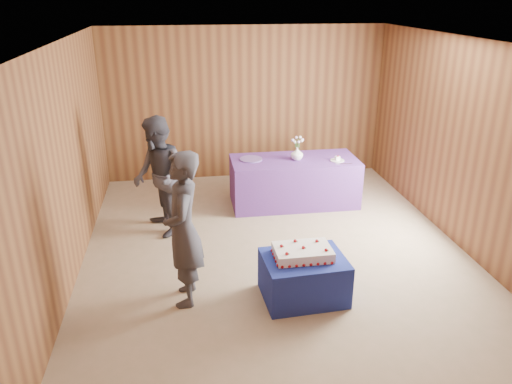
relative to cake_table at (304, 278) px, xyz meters
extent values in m
plane|color=gray|center=(-0.12, 1.12, -0.25)|extent=(6.00, 6.00, 0.00)
cube|color=brown|center=(-0.12, 4.12, 1.10)|extent=(5.00, 0.04, 2.70)
cube|color=brown|center=(-0.12, -1.88, 1.10)|extent=(5.00, 0.04, 2.70)
cube|color=brown|center=(-2.62, 1.12, 1.10)|extent=(0.04, 6.00, 2.70)
cube|color=brown|center=(2.38, 1.12, 1.10)|extent=(0.04, 6.00, 2.70)
cube|color=white|center=(-0.12, 1.12, 2.45)|extent=(5.00, 6.00, 0.04)
cube|color=navy|center=(0.00, 0.00, 0.00)|extent=(0.94, 0.75, 0.50)
cube|color=#5F3086|center=(0.48, 2.66, 0.12)|extent=(2.00, 0.91, 0.75)
cube|color=white|center=(-0.02, 0.03, 0.31)|extent=(0.63, 0.42, 0.11)
sphere|color=maroon|center=(-0.32, -0.18, 0.27)|extent=(0.03, 0.03, 0.03)
sphere|color=maroon|center=(0.30, -0.18, 0.27)|extent=(0.03, 0.03, 0.03)
sphere|color=maroon|center=(-0.33, 0.23, 0.27)|extent=(0.03, 0.03, 0.03)
sphere|color=maroon|center=(0.29, 0.24, 0.27)|extent=(0.03, 0.03, 0.03)
sphere|color=maroon|center=(-0.20, -0.08, 0.38)|extent=(0.04, 0.04, 0.04)
cone|color=#155E28|center=(-0.18, -0.08, 0.37)|extent=(0.01, 0.03, 0.02)
sphere|color=maroon|center=(0.15, 0.12, 0.38)|extent=(0.04, 0.04, 0.04)
cone|color=#155E28|center=(0.18, 0.12, 0.37)|extent=(0.01, 0.03, 0.02)
sphere|color=maroon|center=(-0.02, 0.03, 0.38)|extent=(0.04, 0.04, 0.04)
cone|color=#155E28|center=(0.01, 0.03, 0.37)|extent=(0.01, 0.03, 0.02)
imported|color=white|center=(0.52, 2.64, 0.60)|extent=(0.21, 0.21, 0.20)
cylinder|color=#2C6E2C|center=(0.55, 2.64, 0.77)|extent=(0.01, 0.01, 0.13)
sphere|color=silver|center=(0.60, 2.64, 0.83)|extent=(0.04, 0.04, 0.04)
cylinder|color=#2C6E2C|center=(0.54, 2.66, 0.77)|extent=(0.01, 0.01, 0.13)
sphere|color=white|center=(0.57, 2.70, 0.83)|extent=(0.04, 0.04, 0.04)
cylinder|color=#2C6E2C|center=(0.52, 2.67, 0.77)|extent=(0.01, 0.01, 0.13)
sphere|color=silver|center=(0.52, 2.72, 0.83)|extent=(0.04, 0.04, 0.04)
cylinder|color=#2C6E2C|center=(0.49, 2.66, 0.77)|extent=(0.01, 0.01, 0.13)
sphere|color=white|center=(0.46, 2.70, 0.83)|extent=(0.04, 0.04, 0.04)
cylinder|color=#2C6E2C|center=(0.48, 2.64, 0.77)|extent=(0.01, 0.01, 0.13)
sphere|color=silver|center=(0.44, 2.64, 0.83)|extent=(0.04, 0.04, 0.04)
cylinder|color=#2C6E2C|center=(0.49, 2.62, 0.77)|extent=(0.01, 0.01, 0.13)
sphere|color=white|center=(0.46, 2.59, 0.83)|extent=(0.04, 0.04, 0.04)
cylinder|color=#2C6E2C|center=(0.52, 2.61, 0.77)|extent=(0.01, 0.01, 0.13)
sphere|color=silver|center=(0.52, 2.56, 0.83)|extent=(0.04, 0.04, 0.04)
cylinder|color=#2C6E2C|center=(0.54, 2.62, 0.77)|extent=(0.01, 0.01, 0.13)
sphere|color=white|center=(0.57, 2.59, 0.83)|extent=(0.04, 0.04, 0.04)
cylinder|color=#684C98|center=(-0.20, 2.74, 0.51)|extent=(0.46, 0.46, 0.02)
cylinder|color=silver|center=(1.13, 2.49, 0.51)|extent=(0.22, 0.22, 0.01)
cube|color=white|center=(1.13, 2.49, 0.54)|extent=(0.08, 0.07, 0.06)
sphere|color=maroon|center=(1.13, 2.47, 0.58)|extent=(0.02, 0.02, 0.02)
cube|color=#B9B8BD|center=(1.19, 2.33, 0.50)|extent=(0.26, 0.04, 0.00)
imported|color=#33333C|center=(-1.30, 0.15, 0.62)|extent=(0.45, 0.65, 1.74)
imported|color=#363540|center=(-1.61, 1.90, 0.59)|extent=(0.85, 0.97, 1.69)
camera|label=1|loc=(-1.25, -4.68, 2.98)|focal=35.00mm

